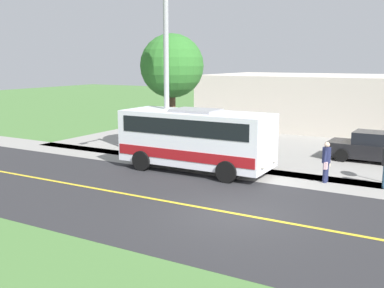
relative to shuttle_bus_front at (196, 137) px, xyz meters
The scene contains 10 objects.
ground_plane 6.19m from the shuttle_bus_front, 41.08° to the left, with size 120.00×120.00×0.00m, color #477238.
road_surface 6.18m from the shuttle_bus_front, 41.08° to the left, with size 8.00×100.00×0.01m, color #28282B.
sidewalk 4.28m from the shuttle_bus_front, 99.80° to the left, with size 2.40×100.00×0.01m, color gray.
road_centre_line 6.18m from the shuttle_bus_front, 41.08° to the left, with size 0.16×100.00×0.00m, color gold.
shuttle_bus_front is the anchor object (origin of this frame).
pedestrian_waiting 5.65m from the shuttle_bus_front, 98.73° to the left, with size 0.72×0.34×1.65m.
street_light_pole 3.35m from the shuttle_bus_front, 100.90° to the right, with size 1.97×0.24×7.80m.
parked_car_near 9.03m from the shuttle_bus_front, 131.48° to the left, with size 2.10×4.44×1.45m.
tree_curbside 5.18m from the shuttle_bus_front, 133.35° to the right, with size 3.31×3.31×6.24m.
commercial_building 17.56m from the shuttle_bus_front, 164.09° to the left, with size 10.00×23.29×3.81m, color beige.
Camera 1 is at (12.82, 5.78, 4.85)m, focal length 42.58 mm.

